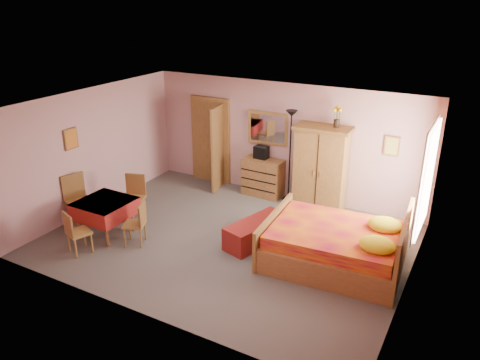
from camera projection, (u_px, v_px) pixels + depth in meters
The scene contains 23 objects.
floor at pixel (228, 240), 8.91m from camera, with size 6.50×6.50×0.00m, color #625D57.
ceiling at pixel (226, 106), 7.93m from camera, with size 6.50×6.50×0.00m, color brown.
wall_back at pixel (283, 141), 10.45m from camera, with size 6.50×0.10×2.60m, color #C99292.
wall_front at pixel (135, 236), 6.39m from camera, with size 6.50×0.10×2.60m, color #C99292.
wall_left at pixel (94, 150), 9.87m from camera, with size 0.10×5.00×2.60m, color #C99292.
wall_right at pixel (415, 215), 6.97m from camera, with size 0.10×5.00×2.60m, color #C99292.
doorway at pixel (211, 141), 11.38m from camera, with size 1.06×0.12×2.15m, color #9E6B35.
window at pixel (427, 179), 7.90m from camera, with size 0.08×1.40×1.95m, color white.
picture_left at pixel (71, 139), 9.22m from camera, with size 0.04×0.32×0.42m, color orange.
picture_back at pixel (392, 146), 9.28m from camera, with size 0.30×0.04×0.40m, color #D8BF59.
chest_of_drawers at pixel (263, 177), 10.74m from camera, with size 0.92×0.46×0.87m, color #935F32.
wall_mirror at pixel (268, 128), 10.50m from camera, with size 0.95×0.05×0.75m, color silver.
stereo at pixel (261, 152), 10.61m from camera, with size 0.31×0.22×0.29m, color black.
floor_lamp at pixel (290, 157), 10.25m from camera, with size 0.26×0.26×2.07m, color black.
wardrobe at pixel (321, 169), 9.89m from camera, with size 1.17×0.60×1.84m, color #A17136.
sunflower_vase at pixel (337, 117), 9.42m from camera, with size 0.18×0.18×0.44m, color yellow.
bed at pixel (335, 235), 7.98m from camera, with size 2.33×1.83×1.08m, color #BA1234.
bench at pixel (257, 231), 8.76m from camera, with size 0.50×1.34×0.45m, color maroon.
dining_table at pixel (106, 218), 9.00m from camera, with size 0.96×0.96×0.71m, color maroon.
chair_south at pixel (79, 232), 8.35m from camera, with size 0.37×0.37×0.82m, color #AF803B.
chair_north at pixel (133, 198), 9.58m from camera, with size 0.42×0.42×0.93m, color #9D6A35.
chair_west at pixel (79, 201), 9.35m from camera, with size 0.46×0.46×1.02m, color olive.
chair_east at pixel (134, 224), 8.64m from camera, with size 0.37×0.37×0.82m, color #A67838.
Camera 1 is at (3.98, -6.75, 4.39)m, focal length 35.00 mm.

